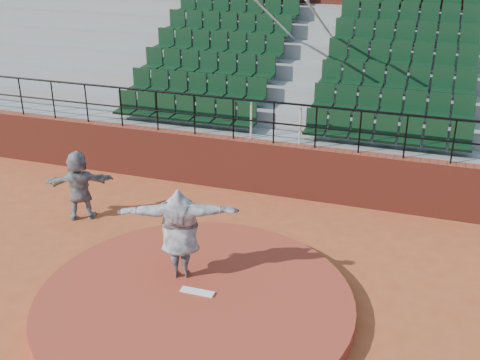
% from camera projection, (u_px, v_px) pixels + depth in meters
% --- Properties ---
extents(ground, '(90.00, 90.00, 0.00)m').
position_uv_depth(ground, '(195.00, 309.00, 10.43)').
color(ground, '#AE4E27').
rests_on(ground, ground).
extents(pitchers_mound, '(5.50, 5.50, 0.25)m').
position_uv_depth(pitchers_mound, '(194.00, 303.00, 10.38)').
color(pitchers_mound, '#9F3823').
rests_on(pitchers_mound, ground).
extents(pitching_rubber, '(0.60, 0.15, 0.03)m').
position_uv_depth(pitching_rubber, '(197.00, 292.00, 10.45)').
color(pitching_rubber, white).
rests_on(pitching_rubber, pitchers_mound).
extents(boundary_wall, '(24.00, 0.30, 1.30)m').
position_uv_depth(boundary_wall, '(273.00, 168.00, 14.50)').
color(boundary_wall, maroon).
rests_on(boundary_wall, ground).
extents(wall_railing, '(24.04, 0.05, 1.03)m').
position_uv_depth(wall_railing, '(274.00, 114.00, 13.93)').
color(wall_railing, black).
rests_on(wall_railing, boundary_wall).
extents(seating_deck, '(24.00, 5.97, 4.63)m').
position_uv_depth(seating_deck, '(307.00, 96.00, 17.32)').
color(seating_deck, gray).
rests_on(seating_deck, ground).
extents(press_box_facade, '(24.00, 3.00, 7.10)m').
position_uv_depth(press_box_facade, '(336.00, 3.00, 19.90)').
color(press_box_facade, maroon).
rests_on(press_box_facade, ground).
extents(pitcher, '(2.19, 1.22, 1.72)m').
position_uv_depth(pitcher, '(180.00, 233.00, 10.64)').
color(pitcher, black).
rests_on(pitcher, pitchers_mound).
extents(fielder, '(1.53, 1.10, 1.60)m').
position_uv_depth(fielder, '(79.00, 185.00, 13.25)').
color(fielder, black).
rests_on(fielder, ground).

